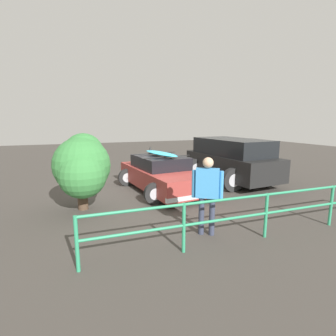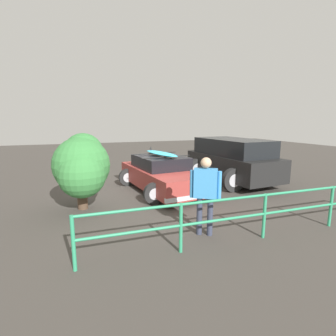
{
  "view_description": "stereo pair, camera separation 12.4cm",
  "coord_description": "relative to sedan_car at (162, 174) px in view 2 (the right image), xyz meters",
  "views": [
    {
      "loc": [
        2.82,
        8.73,
        2.57
      ],
      "look_at": [
        -0.38,
        0.5,
        0.95
      ],
      "focal_mm": 28.0,
      "sensor_mm": 36.0,
      "label": 1
    },
    {
      "loc": [
        2.7,
        8.78,
        2.57
      ],
      "look_at": [
        -0.38,
        0.5,
        0.95
      ],
      "focal_mm": 28.0,
      "sensor_mm": 36.0,
      "label": 2
    }
  ],
  "objects": [
    {
      "name": "bush_near_left",
      "position": [
        2.82,
        1.2,
        0.71
      ],
      "size": [
        1.6,
        1.84,
        2.21
      ],
      "color": "#4C3828",
      "rests_on": "ground"
    },
    {
      "name": "suv_car",
      "position": [
        -3.21,
        -0.29,
        0.32
      ],
      "size": [
        2.98,
        4.54,
        1.81
      ],
      "color": "black",
      "rests_on": "ground"
    },
    {
      "name": "person_bystander",
      "position": [
        0.35,
        3.95,
        0.45
      ],
      "size": [
        0.6,
        0.44,
        1.78
      ],
      "color": "#33384C",
      "rests_on": "ground"
    },
    {
      "name": "railing_fence",
      "position": [
        -0.79,
        4.55,
        0.06
      ],
      "size": [
        7.95,
        0.23,
        1.01
      ],
      "color": "#2D9366",
      "rests_on": "ground"
    },
    {
      "name": "ground_plane",
      "position": [
        0.38,
        0.14,
        -0.63
      ],
      "size": [
        44.0,
        44.0,
        0.02
      ],
      "primitive_type": "cube",
      "color": "#423D38",
      "rests_on": "ground"
    },
    {
      "name": "sedan_car",
      "position": [
        0.0,
        0.0,
        0.0
      ],
      "size": [
        2.77,
        4.41,
        1.55
      ],
      "color": "#9E3833",
      "rests_on": "ground"
    }
  ]
}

